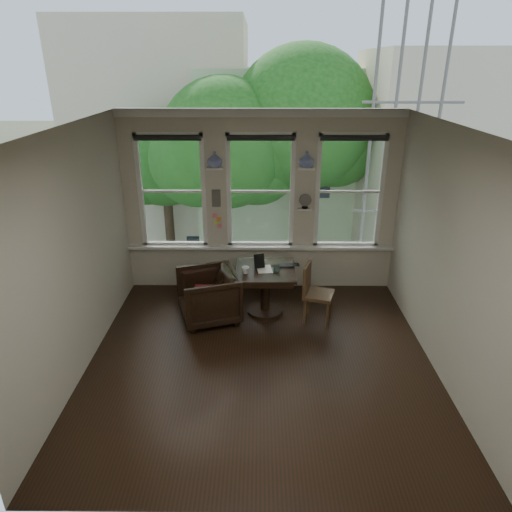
{
  "coord_description": "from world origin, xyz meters",
  "views": [
    {
      "loc": [
        -0.02,
        -5.05,
        3.64
      ],
      "look_at": [
        -0.06,
        0.9,
        1.12
      ],
      "focal_mm": 32.0,
      "sensor_mm": 36.0,
      "label": 1
    }
  ],
  "objects_px": {
    "table": "(265,291)",
    "laptop": "(289,267)",
    "armchair_left": "(208,296)",
    "side_chair_right": "(319,294)",
    "mug": "(245,270)"
  },
  "relations": [
    {
      "from": "table",
      "to": "laptop",
      "type": "distance_m",
      "value": 0.54
    },
    {
      "from": "armchair_left",
      "to": "side_chair_right",
      "type": "distance_m",
      "value": 1.66
    },
    {
      "from": "table",
      "to": "side_chair_right",
      "type": "bearing_deg",
      "value": -17.6
    },
    {
      "from": "table",
      "to": "mug",
      "type": "height_order",
      "value": "mug"
    },
    {
      "from": "table",
      "to": "side_chair_right",
      "type": "height_order",
      "value": "side_chair_right"
    },
    {
      "from": "armchair_left",
      "to": "mug",
      "type": "distance_m",
      "value": 0.7
    },
    {
      "from": "side_chair_right",
      "to": "laptop",
      "type": "height_order",
      "value": "side_chair_right"
    },
    {
      "from": "mug",
      "to": "armchair_left",
      "type": "bearing_deg",
      "value": -174.08
    },
    {
      "from": "laptop",
      "to": "mug",
      "type": "distance_m",
      "value": 0.71
    },
    {
      "from": "table",
      "to": "laptop",
      "type": "bearing_deg",
      "value": 10.64
    },
    {
      "from": "table",
      "to": "laptop",
      "type": "relative_size",
      "value": 2.86
    },
    {
      "from": "table",
      "to": "armchair_left",
      "type": "distance_m",
      "value": 0.89
    },
    {
      "from": "table",
      "to": "mug",
      "type": "bearing_deg",
      "value": -153.34
    },
    {
      "from": "table",
      "to": "armchair_left",
      "type": "relative_size",
      "value": 1.04
    },
    {
      "from": "armchair_left",
      "to": "laptop",
      "type": "bearing_deg",
      "value": 84.79
    }
  ]
}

